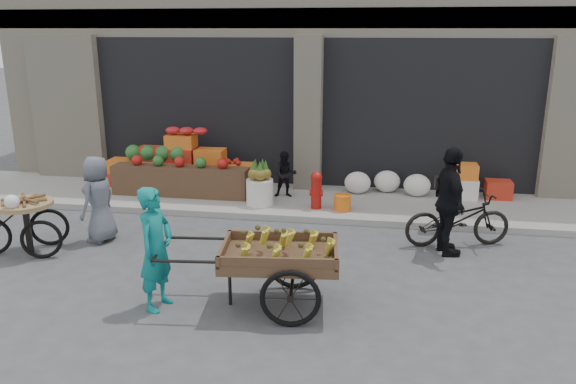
% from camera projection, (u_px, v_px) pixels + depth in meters
% --- Properties ---
extents(ground, '(80.00, 80.00, 0.00)m').
position_uv_depth(ground, '(258.00, 297.00, 7.38)').
color(ground, '#424244').
rests_on(ground, ground).
extents(sidewalk, '(18.00, 2.20, 0.12)m').
position_uv_depth(sidewalk, '(302.00, 202.00, 11.24)').
color(sidewalk, gray).
rests_on(sidewalk, ground).
extents(building, '(14.00, 6.45, 7.00)m').
position_uv_depth(building, '(325.00, 30.00, 14.04)').
color(building, beige).
rests_on(building, ground).
extents(fruit_display, '(3.10, 1.12, 1.24)m').
position_uv_depth(fruit_display, '(187.00, 164.00, 11.73)').
color(fruit_display, red).
rests_on(fruit_display, sidewalk).
extents(pineapple_bin, '(0.52, 0.52, 0.50)m').
position_uv_depth(pineapple_bin, '(260.00, 192.00, 10.80)').
color(pineapple_bin, silver).
rests_on(pineapple_bin, sidewalk).
extents(fire_hydrant, '(0.22, 0.22, 0.71)m').
position_uv_depth(fire_hydrant, '(316.00, 189.00, 10.54)').
color(fire_hydrant, '#A5140F').
rests_on(fire_hydrant, sidewalk).
extents(orange_bucket, '(0.32, 0.32, 0.30)m').
position_uv_depth(orange_bucket, '(342.00, 203.00, 10.48)').
color(orange_bucket, orange).
rests_on(orange_bucket, sidewalk).
extents(right_bay_goods, '(3.35, 0.60, 0.70)m').
position_uv_depth(right_bay_goods, '(434.00, 183.00, 11.30)').
color(right_bay_goods, silver).
rests_on(right_bay_goods, sidewalk).
extents(seated_person, '(0.51, 0.43, 0.93)m').
position_uv_depth(seated_person, '(285.00, 174.00, 11.25)').
color(seated_person, black).
rests_on(seated_person, sidewalk).
extents(banana_cart, '(2.55, 1.25, 1.03)m').
position_uv_depth(banana_cart, '(275.00, 251.00, 6.94)').
color(banana_cart, brown).
rests_on(banana_cart, ground).
extents(vendor_woman, '(0.48, 0.64, 1.58)m').
position_uv_depth(vendor_woman, '(156.00, 249.00, 6.91)').
color(vendor_woman, '#0F7979').
rests_on(vendor_woman, ground).
extents(tricycle_cart, '(1.45, 1.08, 0.95)m').
position_uv_depth(tricycle_cart, '(26.00, 219.00, 8.69)').
color(tricycle_cart, '#9E7F51').
rests_on(tricycle_cart, ground).
extents(vendor_grey, '(0.59, 0.78, 1.44)m').
position_uv_depth(vendor_grey, '(98.00, 199.00, 9.16)').
color(vendor_grey, slate).
rests_on(vendor_grey, ground).
extents(bicycle, '(1.81, 1.00, 0.90)m').
position_uv_depth(bicycle, '(458.00, 219.00, 9.03)').
color(bicycle, black).
rests_on(bicycle, ground).
extents(cyclist, '(0.65, 1.07, 1.70)m').
position_uv_depth(cyclist, '(449.00, 202.00, 8.57)').
color(cyclist, black).
rests_on(cyclist, ground).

